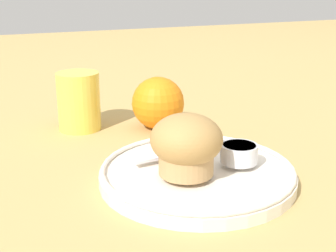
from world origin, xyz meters
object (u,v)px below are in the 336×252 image
(orange_fruit, at_px, (158,103))
(juice_glass, at_px, (79,101))
(butter_knife, at_px, (187,150))
(muffin, at_px, (186,144))

(orange_fruit, xyz_separation_m, juice_glass, (-0.12, 0.04, 0.00))
(butter_knife, xyz_separation_m, juice_glass, (-0.10, 0.20, 0.02))
(muffin, relative_size, butter_knife, 0.54)
(butter_knife, relative_size, orange_fruit, 1.84)
(orange_fruit, bearing_deg, butter_knife, -97.21)
(muffin, bearing_deg, butter_knife, 64.95)
(muffin, distance_m, juice_glass, 0.27)
(muffin, height_order, orange_fruit, muffin)
(orange_fruit, bearing_deg, muffin, -102.46)
(muffin, xyz_separation_m, butter_knife, (0.03, 0.06, -0.03))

